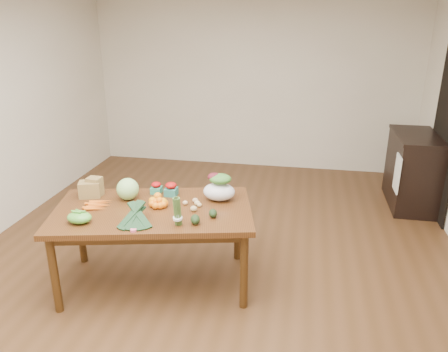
% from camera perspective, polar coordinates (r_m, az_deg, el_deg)
% --- Properties ---
extents(floor, '(6.00, 6.00, 0.00)m').
position_cam_1_polar(floor, '(4.56, -1.35, -10.55)').
color(floor, '#53341C').
rests_on(floor, ground).
extents(room_walls, '(5.02, 6.02, 2.70)m').
position_cam_1_polar(room_walls, '(4.04, -1.50, 6.12)').
color(room_walls, silver).
rests_on(room_walls, floor).
extents(dining_table, '(1.88, 1.31, 0.75)m').
position_cam_1_polar(dining_table, '(4.04, -9.00, -9.05)').
color(dining_table, '#512B12').
rests_on(dining_table, floor).
extents(doorway_dark, '(0.02, 1.00, 2.10)m').
position_cam_1_polar(doorway_dark, '(5.81, 27.04, 5.28)').
color(doorway_dark, black).
rests_on(doorway_dark, floor).
extents(cabinet, '(0.52, 1.02, 0.94)m').
position_cam_1_polar(cabinet, '(6.08, 23.37, 0.70)').
color(cabinet, black).
rests_on(cabinet, floor).
extents(dish_towel, '(0.02, 0.28, 0.45)m').
position_cam_1_polar(dish_towel, '(5.64, 21.69, 0.32)').
color(dish_towel, white).
rests_on(dish_towel, cabinet).
extents(paper_bag, '(0.30, 0.26, 0.18)m').
position_cam_1_polar(paper_bag, '(4.22, -17.12, -1.46)').
color(paper_bag, olive).
rests_on(paper_bag, dining_table).
extents(cabbage, '(0.20, 0.20, 0.20)m').
position_cam_1_polar(cabbage, '(4.07, -12.47, -1.67)').
color(cabbage, '#A5DA7E').
rests_on(cabbage, dining_table).
extents(strawberry_basket_a, '(0.12, 0.12, 0.09)m').
position_cam_1_polar(strawberry_basket_a, '(4.18, -8.82, -1.65)').
color(strawberry_basket_a, '#B00B0E').
rests_on(strawberry_basket_a, dining_table).
extents(strawberry_basket_b, '(0.13, 0.13, 0.10)m').
position_cam_1_polar(strawberry_basket_b, '(4.11, -6.92, -1.85)').
color(strawberry_basket_b, '#B0110B').
rests_on(strawberry_basket_b, dining_table).
extents(orange_a, '(0.07, 0.07, 0.07)m').
position_cam_1_polar(orange_a, '(3.95, -9.32, -3.19)').
color(orange_a, '#FF9A0F').
rests_on(orange_a, dining_table).
extents(orange_b, '(0.07, 0.07, 0.07)m').
position_cam_1_polar(orange_b, '(4.03, -8.65, -2.62)').
color(orange_b, '#FF620F').
rests_on(orange_b, dining_table).
extents(orange_c, '(0.08, 0.08, 0.08)m').
position_cam_1_polar(orange_c, '(3.88, -8.02, -3.42)').
color(orange_c, '#FFA30F').
rests_on(orange_c, dining_table).
extents(mandarin_cluster, '(0.22, 0.22, 0.10)m').
position_cam_1_polar(mandarin_cluster, '(3.87, -8.40, -3.38)').
color(mandarin_cluster, '#EC590E').
rests_on(mandarin_cluster, dining_table).
extents(carrots, '(0.26, 0.26, 0.03)m').
position_cam_1_polar(carrots, '(4.02, -16.18, -3.64)').
color(carrots, '#D75912').
rests_on(carrots, dining_table).
extents(snap_pea_bag, '(0.21, 0.15, 0.09)m').
position_cam_1_polar(snap_pea_bag, '(3.74, -18.37, -5.16)').
color(snap_pea_bag, '#5FB03B').
rests_on(snap_pea_bag, dining_table).
extents(kale_bunch, '(0.40, 0.46, 0.16)m').
position_cam_1_polar(kale_bunch, '(3.56, -11.59, -5.21)').
color(kale_bunch, black).
rests_on(kale_bunch, dining_table).
extents(asparagus_bundle, '(0.10, 0.13, 0.26)m').
position_cam_1_polar(asparagus_bundle, '(3.50, -6.11, -4.60)').
color(asparagus_bundle, '#4F6F33').
rests_on(asparagus_bundle, dining_table).
extents(potato_a, '(0.05, 0.04, 0.04)m').
position_cam_1_polar(potato_a, '(3.90, -5.08, -3.50)').
color(potato_a, tan).
rests_on(potato_a, dining_table).
extents(potato_b, '(0.06, 0.05, 0.05)m').
position_cam_1_polar(potato_b, '(3.77, -3.98, -4.27)').
color(potato_b, tan).
rests_on(potato_b, dining_table).
extents(potato_c, '(0.05, 0.05, 0.05)m').
position_cam_1_polar(potato_c, '(3.88, -3.52, -3.55)').
color(potato_c, tan).
rests_on(potato_c, dining_table).
extents(potato_d, '(0.05, 0.05, 0.05)m').
position_cam_1_polar(potato_d, '(3.94, -3.77, -3.20)').
color(potato_d, tan).
rests_on(potato_d, dining_table).
extents(potato_e, '(0.04, 0.04, 0.04)m').
position_cam_1_polar(potato_e, '(3.85, -3.24, -3.79)').
color(potato_e, '#D3B57A').
rests_on(potato_e, dining_table).
extents(avocado_a, '(0.10, 0.13, 0.08)m').
position_cam_1_polar(avocado_a, '(3.55, -3.78, -5.67)').
color(avocado_a, black).
rests_on(avocado_a, dining_table).
extents(avocado_b, '(0.09, 0.12, 0.07)m').
position_cam_1_polar(avocado_b, '(3.66, -1.46, -4.89)').
color(avocado_b, black).
rests_on(avocado_b, dining_table).
extents(salad_bag, '(0.33, 0.28, 0.23)m').
position_cam_1_polar(salad_bag, '(3.95, -0.65, -1.63)').
color(salad_bag, silver).
rests_on(salad_bag, dining_table).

